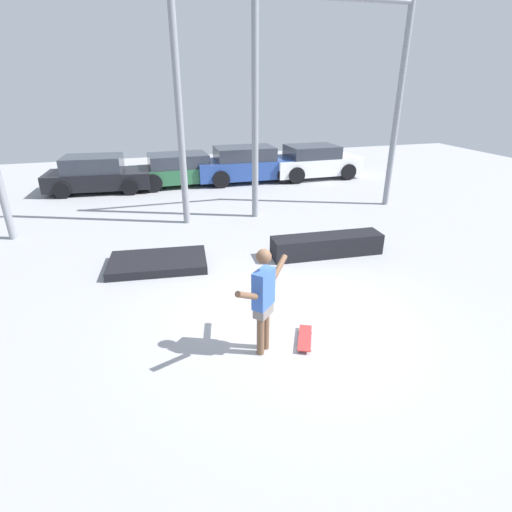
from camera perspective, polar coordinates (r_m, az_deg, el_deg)
ground_plane at (r=7.49m, az=4.83°, el=-8.86°), size 36.00×36.00×0.00m
skateboarder at (r=6.13m, az=1.06°, el=-5.80°), size 1.15×1.11×1.79m
skateboard at (r=6.89m, az=6.99°, el=-11.54°), size 0.51×0.76×0.08m
grind_box at (r=10.12m, az=10.08°, el=1.53°), size 2.81×0.79×0.51m
manual_pad at (r=9.67m, az=-13.81°, el=-0.90°), size 2.37×1.55×0.20m
canopy_support_left at (r=11.89m, az=-23.48°, el=20.45°), size 5.01×0.20×6.20m
canopy_support_right at (r=13.22m, az=10.71°, el=22.03°), size 5.01×0.20×6.20m
parked_car_black at (r=17.05m, az=-21.71°, el=10.75°), size 4.05×2.18×1.37m
parked_car_green at (r=17.17m, az=-10.58°, el=12.02°), size 4.30×2.04×1.28m
parked_car_blue at (r=17.51m, az=-1.22°, el=12.91°), size 4.46×1.97×1.47m
parked_car_white at (r=18.43m, az=8.26°, el=13.15°), size 3.94×2.01×1.41m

